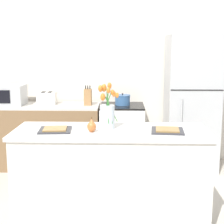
{
  "coord_description": "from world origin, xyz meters",
  "views": [
    {
      "loc": [
        0.1,
        -3.08,
        1.67
      ],
      "look_at": [
        0.0,
        0.25,
        1.04
      ],
      "focal_mm": 55.0,
      "sensor_mm": 36.0,
      "label": 1
    }
  ],
  "objects_px": {
    "stove_range": "(122,136)",
    "flower_vase": "(107,113)",
    "pear_figurine": "(92,126)",
    "cooking_pot": "(123,100)",
    "microwave": "(7,95)",
    "plate_setting_left": "(55,129)",
    "knife_block": "(88,97)",
    "plate_setting_right": "(167,130)",
    "toaster": "(47,98)",
    "refrigerator": "(191,103)"
  },
  "relations": [
    {
      "from": "plate_setting_left",
      "to": "toaster",
      "type": "xyz_separation_m",
      "value": [
        -0.44,
        1.69,
        0.04
      ]
    },
    {
      "from": "plate_setting_left",
      "to": "microwave",
      "type": "xyz_separation_m",
      "value": [
        -0.99,
        1.64,
        0.09
      ]
    },
    {
      "from": "knife_block",
      "to": "microwave",
      "type": "bearing_deg",
      "value": 179.89
    },
    {
      "from": "stove_range",
      "to": "plate_setting_right",
      "type": "bearing_deg",
      "value": -75.96
    },
    {
      "from": "plate_setting_right",
      "to": "toaster",
      "type": "xyz_separation_m",
      "value": [
        -1.47,
        1.69,
        0.04
      ]
    },
    {
      "from": "stove_range",
      "to": "flower_vase",
      "type": "xyz_separation_m",
      "value": [
        -0.14,
        -1.55,
        0.63
      ]
    },
    {
      "from": "refrigerator",
      "to": "flower_vase",
      "type": "distance_m",
      "value": 1.9
    },
    {
      "from": "cooking_pot",
      "to": "plate_setting_right",
      "type": "bearing_deg",
      "value": -76.28
    },
    {
      "from": "stove_range",
      "to": "cooking_pot",
      "type": "distance_m",
      "value": 0.51
    },
    {
      "from": "knife_block",
      "to": "pear_figurine",
      "type": "bearing_deg",
      "value": -83.2
    },
    {
      "from": "flower_vase",
      "to": "plate_setting_left",
      "type": "relative_size",
      "value": 1.36
    },
    {
      "from": "pear_figurine",
      "to": "microwave",
      "type": "distance_m",
      "value": 2.15
    },
    {
      "from": "refrigerator",
      "to": "cooking_pot",
      "type": "xyz_separation_m",
      "value": [
        -0.94,
        0.02,
        0.04
      ]
    },
    {
      "from": "cooking_pot",
      "to": "pear_figurine",
      "type": "bearing_deg",
      "value": -99.24
    },
    {
      "from": "flower_vase",
      "to": "knife_block",
      "type": "xyz_separation_m",
      "value": [
        -0.33,
        1.55,
        -0.07
      ]
    },
    {
      "from": "cooking_pot",
      "to": "knife_block",
      "type": "bearing_deg",
      "value": -177.28
    },
    {
      "from": "pear_figurine",
      "to": "knife_block",
      "type": "bearing_deg",
      "value": 96.8
    },
    {
      "from": "flower_vase",
      "to": "knife_block",
      "type": "relative_size",
      "value": 1.57
    },
    {
      "from": "toaster",
      "to": "microwave",
      "type": "xyz_separation_m",
      "value": [
        -0.55,
        -0.05,
        0.05
      ]
    },
    {
      "from": "toaster",
      "to": "refrigerator",
      "type": "bearing_deg",
      "value": -1.28
    },
    {
      "from": "flower_vase",
      "to": "stove_range",
      "type": "bearing_deg",
      "value": 84.91
    },
    {
      "from": "stove_range",
      "to": "plate_setting_right",
      "type": "height_order",
      "value": "plate_setting_right"
    },
    {
      "from": "stove_range",
      "to": "cooking_pot",
      "type": "xyz_separation_m",
      "value": [
        0.01,
        0.02,
        0.51
      ]
    },
    {
      "from": "pear_figurine",
      "to": "cooking_pot",
      "type": "xyz_separation_m",
      "value": [
        0.28,
        1.71,
        -0.02
      ]
    },
    {
      "from": "stove_range",
      "to": "toaster",
      "type": "height_order",
      "value": "toaster"
    },
    {
      "from": "stove_range",
      "to": "microwave",
      "type": "xyz_separation_m",
      "value": [
        -1.6,
        -0.0,
        0.58
      ]
    },
    {
      "from": "microwave",
      "to": "knife_block",
      "type": "bearing_deg",
      "value": -0.11
    },
    {
      "from": "stove_range",
      "to": "cooking_pot",
      "type": "height_order",
      "value": "cooking_pot"
    },
    {
      "from": "refrigerator",
      "to": "knife_block",
      "type": "bearing_deg",
      "value": -179.85
    },
    {
      "from": "plate_setting_left",
      "to": "microwave",
      "type": "relative_size",
      "value": 0.65
    },
    {
      "from": "knife_block",
      "to": "plate_setting_right",
      "type": "bearing_deg",
      "value": -61.67
    },
    {
      "from": "refrigerator",
      "to": "toaster",
      "type": "bearing_deg",
      "value": 178.72
    },
    {
      "from": "flower_vase",
      "to": "knife_block",
      "type": "distance_m",
      "value": 1.59
    },
    {
      "from": "stove_range",
      "to": "microwave",
      "type": "bearing_deg",
      "value": -179.98
    },
    {
      "from": "knife_block",
      "to": "refrigerator",
      "type": "bearing_deg",
      "value": 0.15
    },
    {
      "from": "pear_figurine",
      "to": "cooking_pot",
      "type": "relative_size",
      "value": 0.63
    },
    {
      "from": "refrigerator",
      "to": "plate_setting_left",
      "type": "bearing_deg",
      "value": -133.51
    },
    {
      "from": "flower_vase",
      "to": "cooking_pot",
      "type": "height_order",
      "value": "flower_vase"
    },
    {
      "from": "stove_range",
      "to": "flower_vase",
      "type": "height_order",
      "value": "flower_vase"
    },
    {
      "from": "plate_setting_right",
      "to": "plate_setting_left",
      "type": "bearing_deg",
      "value": 180.0
    },
    {
      "from": "cooking_pot",
      "to": "microwave",
      "type": "relative_size",
      "value": 0.45
    },
    {
      "from": "toaster",
      "to": "microwave",
      "type": "relative_size",
      "value": 0.58
    },
    {
      "from": "refrigerator",
      "to": "plate_setting_left",
      "type": "relative_size",
      "value": 5.88
    },
    {
      "from": "refrigerator",
      "to": "plate_setting_right",
      "type": "xyz_separation_m",
      "value": [
        -0.54,
        -1.64,
        0.01
      ]
    },
    {
      "from": "stove_range",
      "to": "plate_setting_left",
      "type": "xyz_separation_m",
      "value": [
        -0.61,
        -1.64,
        0.49
      ]
    },
    {
      "from": "pear_figurine",
      "to": "microwave",
      "type": "bearing_deg",
      "value": 128.24
    },
    {
      "from": "plate_setting_right",
      "to": "toaster",
      "type": "distance_m",
      "value": 2.24
    },
    {
      "from": "stove_range",
      "to": "plate_setting_right",
      "type": "xyz_separation_m",
      "value": [
        0.41,
        -1.64,
        0.49
      ]
    },
    {
      "from": "stove_range",
      "to": "flower_vase",
      "type": "bearing_deg",
      "value": -95.09
    },
    {
      "from": "cooking_pot",
      "to": "stove_range",
      "type": "bearing_deg",
      "value": -104.43
    }
  ]
}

